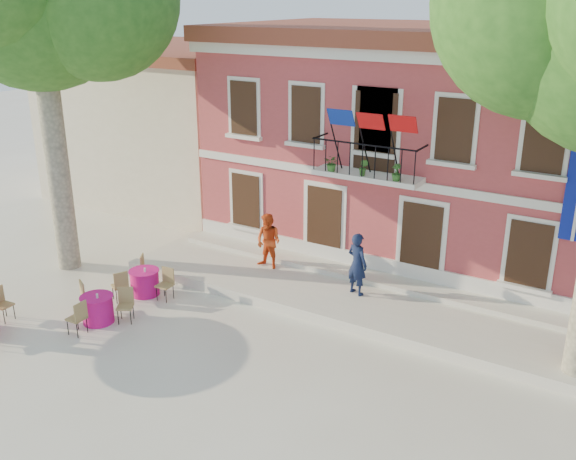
# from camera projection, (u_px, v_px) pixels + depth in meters

# --- Properties ---
(ground) EXTENTS (90.00, 90.00, 0.00)m
(ground) POSITION_uv_depth(u_px,v_px,m) (197.00, 348.00, 16.20)
(ground) COLOR beige
(ground) RESTS_ON ground
(main_building) EXTENTS (13.50, 9.59, 7.50)m
(main_building) POSITION_uv_depth(u_px,v_px,m) (422.00, 139.00, 21.93)
(main_building) COLOR #B74246
(main_building) RESTS_ON ground
(neighbor_west) EXTENTS (9.40, 9.40, 6.40)m
(neighbor_west) POSITION_uv_depth(u_px,v_px,m) (183.00, 119.00, 28.57)
(neighbor_west) COLOR beige
(neighbor_west) RESTS_ON ground
(terrace) EXTENTS (14.00, 3.40, 0.30)m
(terrace) POSITION_uv_depth(u_px,v_px,m) (346.00, 296.00, 18.70)
(terrace) COLOR silver
(terrace) RESTS_ON ground
(pedestrian_navy) EXTENTS (0.77, 0.62, 1.84)m
(pedestrian_navy) POSITION_uv_depth(u_px,v_px,m) (357.00, 264.00, 18.20)
(pedestrian_navy) COLOR #101A38
(pedestrian_navy) RESTS_ON terrace
(pedestrian_orange) EXTENTS (0.90, 0.72, 1.76)m
(pedestrian_orange) POSITION_uv_depth(u_px,v_px,m) (268.00, 241.00, 19.99)
(pedestrian_orange) COLOR #D74619
(pedestrian_orange) RESTS_ON terrace
(cafe_table_0) EXTENTS (1.87, 1.66, 0.95)m
(cafe_table_0) POSITION_uv_depth(u_px,v_px,m) (97.00, 308.00, 17.38)
(cafe_table_0) COLOR #D91464
(cafe_table_0) RESTS_ON ground
(cafe_table_3) EXTENTS (1.67, 1.87, 0.95)m
(cafe_table_3) POSITION_uv_depth(u_px,v_px,m) (145.00, 281.00, 19.00)
(cafe_table_3) COLOR #D91464
(cafe_table_3) RESTS_ON ground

